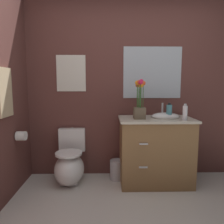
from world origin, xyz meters
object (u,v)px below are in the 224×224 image
object	(u,v)px
wall_mirror	(152,73)
toilet_paper_roll	(21,136)
toilet	(70,165)
lotion_bottle	(185,113)
flower_vase	(140,103)
hanging_towel	(5,92)
trash_bin	(117,170)
vanity_cabinet	(155,150)
soap_bottle	(169,111)
wall_poster	(71,73)

from	to	relation	value
wall_mirror	toilet_paper_roll	world-z (taller)	wall_mirror
toilet	lotion_bottle	xyz separation A→B (m)	(1.42, -0.20, 0.71)
toilet	flower_vase	world-z (taller)	flower_vase
toilet	lotion_bottle	distance (m)	1.60
toilet	hanging_towel	size ratio (longest dim) A/B	1.33
trash_bin	hanging_towel	world-z (taller)	hanging_towel
trash_bin	vanity_cabinet	bearing A→B (deg)	-11.43
soap_bottle	lotion_bottle	bearing A→B (deg)	-36.41
toilet_paper_roll	wall_mirror	bearing A→B (deg)	15.72
soap_bottle	wall_poster	size ratio (longest dim) A/B	0.40
lotion_bottle	trash_bin	size ratio (longest dim) A/B	0.73
flower_vase	trash_bin	xyz separation A→B (m)	(-0.28, 0.16, -0.92)
vanity_cabinet	lotion_bottle	bearing A→B (deg)	-30.55
vanity_cabinet	toilet_paper_roll	size ratio (longest dim) A/B	9.48
wall_poster	toilet	bearing A→B (deg)	-90.00
vanity_cabinet	hanging_towel	bearing A→B (deg)	-166.98
lotion_bottle	toilet_paper_roll	xyz separation A→B (m)	(-1.95, 0.01, -0.27)
wall_poster	hanging_towel	size ratio (longest dim) A/B	0.94
lotion_bottle	hanging_towel	world-z (taller)	hanging_towel
flower_vase	wall_poster	distance (m)	1.03
flower_vase	hanging_towel	xyz separation A→B (m)	(-1.48, -0.34, 0.14)
flower_vase	toilet_paper_roll	size ratio (longest dim) A/B	4.46
wall_mirror	toilet	bearing A→B (deg)	-166.52
trash_bin	lotion_bottle	bearing A→B (deg)	-19.19
soap_bottle	wall_poster	world-z (taller)	wall_poster
flower_vase	wall_mirror	size ratio (longest dim) A/B	0.61
toilet	lotion_bottle	bearing A→B (deg)	-8.20
soap_bottle	wall_mirror	xyz separation A→B (m)	(-0.15, 0.36, 0.50)
flower_vase	hanging_towel	size ratio (longest dim) A/B	0.94
lotion_bottle	trash_bin	xyz separation A→B (m)	(-0.80, 0.28, -0.82)
hanging_towel	vanity_cabinet	bearing A→B (deg)	13.02
soap_bottle	lotion_bottle	distance (m)	0.20
soap_bottle	toilet_paper_roll	distance (m)	1.82
vanity_cabinet	lotion_bottle	size ratio (longest dim) A/B	5.26
hanging_towel	lotion_bottle	bearing A→B (deg)	6.15
wall_mirror	hanging_towel	distance (m)	1.85
vanity_cabinet	wall_poster	bearing A→B (deg)	165.28
wall_poster	wall_mirror	xyz separation A→B (m)	(1.12, 0.00, 0.01)
vanity_cabinet	wall_poster	world-z (taller)	wall_poster
wall_poster	trash_bin	bearing A→B (deg)	-17.32
flower_vase	lotion_bottle	world-z (taller)	flower_vase
toilet	hanging_towel	xyz separation A→B (m)	(-0.59, -0.42, 0.96)
lotion_bottle	hanging_towel	xyz separation A→B (m)	(-2.01, -0.22, 0.25)
vanity_cabinet	wall_mirror	size ratio (longest dim) A/B	1.30
flower_vase	trash_bin	world-z (taller)	flower_vase
trash_bin	toilet_paper_roll	size ratio (longest dim) A/B	2.47
flower_vase	toilet_paper_roll	xyz separation A→B (m)	(-1.43, -0.11, -0.38)
soap_bottle	lotion_bottle	xyz separation A→B (m)	(0.16, -0.12, -0.00)
lotion_bottle	wall_mirror	size ratio (longest dim) A/B	0.25
wall_poster	flower_vase	bearing A→B (deg)	-21.38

